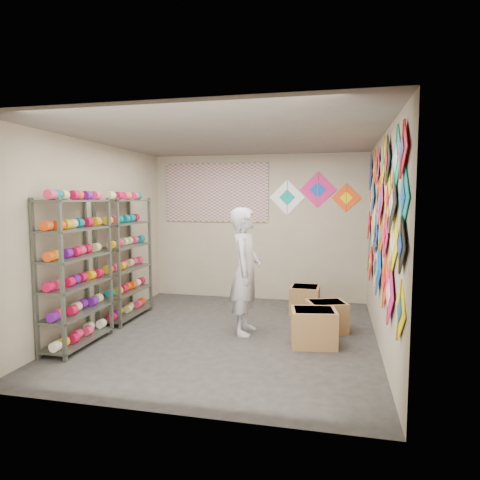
% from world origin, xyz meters
% --- Properties ---
extents(ground, '(4.50, 4.50, 0.00)m').
position_xyz_m(ground, '(0.00, 0.00, 0.00)').
color(ground, '#2A2825').
extents(room_walls, '(4.50, 4.50, 4.50)m').
position_xyz_m(room_walls, '(0.00, 0.00, 1.64)').
color(room_walls, tan).
rests_on(room_walls, ground).
extents(shelf_rack_front, '(0.40, 1.10, 1.90)m').
position_xyz_m(shelf_rack_front, '(-1.78, -0.85, 0.95)').
color(shelf_rack_front, '#4C5147').
rests_on(shelf_rack_front, ground).
extents(shelf_rack_back, '(0.40, 1.10, 1.90)m').
position_xyz_m(shelf_rack_back, '(-1.78, 0.45, 0.95)').
color(shelf_rack_back, '#4C5147').
rests_on(shelf_rack_back, ground).
extents(string_spools, '(0.12, 2.36, 0.12)m').
position_xyz_m(string_spools, '(-1.78, -0.20, 1.05)').
color(string_spools, '#FF3260').
rests_on(string_spools, ground).
extents(kite_wall_display, '(0.06, 4.23, 2.05)m').
position_xyz_m(kite_wall_display, '(1.98, 0.04, 1.64)').
color(kite_wall_display, '#F7E405').
rests_on(kite_wall_display, room_walls).
extents(back_wall_kites, '(1.63, 0.02, 0.79)m').
position_xyz_m(back_wall_kites, '(1.01, 2.24, 1.96)').
color(back_wall_kites, white).
rests_on(back_wall_kites, room_walls).
extents(poster, '(2.00, 0.01, 1.10)m').
position_xyz_m(poster, '(-0.80, 2.23, 2.00)').
color(poster, '#55489C').
rests_on(poster, room_walls).
extents(shopkeeper, '(0.65, 0.43, 1.77)m').
position_xyz_m(shopkeeper, '(0.22, 0.14, 0.88)').
color(shopkeeper, beige).
rests_on(shopkeeper, ground).
extents(carton_a, '(0.63, 0.55, 0.47)m').
position_xyz_m(carton_a, '(1.18, -0.18, 0.24)').
color(carton_a, '#9F7945').
rests_on(carton_a, ground).
extents(carton_b, '(0.64, 0.58, 0.43)m').
position_xyz_m(carton_b, '(1.33, 0.46, 0.22)').
color(carton_b, '#9F7945').
rests_on(carton_b, ground).
extents(carton_c, '(0.48, 0.52, 0.45)m').
position_xyz_m(carton_c, '(0.95, 1.40, 0.22)').
color(carton_c, '#9F7945').
rests_on(carton_c, ground).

